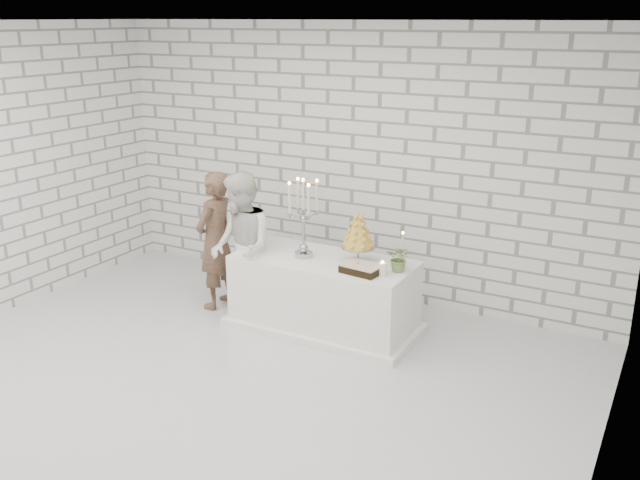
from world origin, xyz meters
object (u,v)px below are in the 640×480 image
(groom, at_px, (216,240))
(bride, at_px, (241,248))
(candelabra, at_px, (303,218))
(cake_table, at_px, (324,294))
(croquembouche, at_px, (358,237))

(groom, height_order, bride, bride)
(groom, relative_size, candelabra, 1.87)
(cake_table, relative_size, groom, 1.20)
(groom, bearing_deg, bride, 70.97)
(bride, distance_m, croquembouche, 1.24)
(cake_table, distance_m, candelabra, 0.80)
(bride, xyz_separation_m, candelabra, (0.65, 0.14, 0.37))
(bride, bearing_deg, candelabra, 56.30)
(candelabra, bearing_deg, cake_table, 11.59)
(groom, distance_m, candelabra, 1.17)
(bride, bearing_deg, croquembouche, 56.09)
(cake_table, xyz_separation_m, croquembouche, (0.34, 0.07, 0.63))
(bride, bearing_deg, groom, -154.97)
(cake_table, relative_size, candelabra, 2.25)
(candelabra, relative_size, croquembouche, 1.57)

